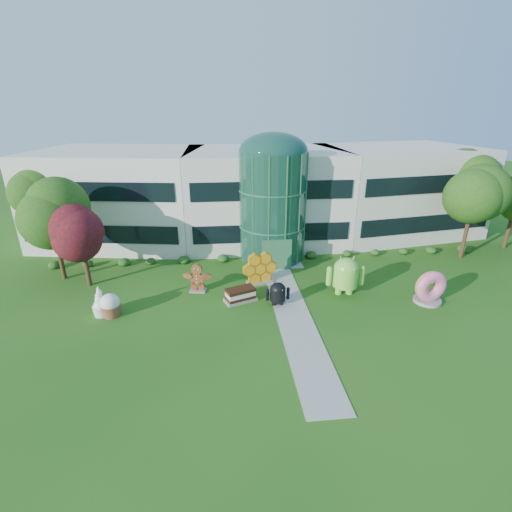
{
  "coord_description": "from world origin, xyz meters",
  "views": [
    {
      "loc": [
        -4.83,
        -20.6,
        13.62
      ],
      "look_at": [
        -2.11,
        6.0,
        2.6
      ],
      "focal_mm": 26.0,
      "sensor_mm": 36.0,
      "label": 1
    }
  ],
  "objects_px": {
    "android_black": "(278,292)",
    "gingerbread": "(197,278)",
    "donut": "(430,286)",
    "android_green": "(346,273)"
  },
  "relations": [
    {
      "from": "android_black",
      "to": "gingerbread",
      "type": "distance_m",
      "value": 6.51
    },
    {
      "from": "android_green",
      "to": "android_black",
      "type": "distance_m",
      "value": 5.57
    },
    {
      "from": "donut",
      "to": "gingerbread",
      "type": "relative_size",
      "value": 1.02
    },
    {
      "from": "android_green",
      "to": "android_black",
      "type": "bearing_deg",
      "value": -163.33
    },
    {
      "from": "donut",
      "to": "android_green",
      "type": "bearing_deg",
      "value": 153.85
    },
    {
      "from": "donut",
      "to": "gingerbread",
      "type": "xyz_separation_m",
      "value": [
        -16.98,
        3.49,
        -0.13
      ]
    },
    {
      "from": "android_green",
      "to": "gingerbread",
      "type": "xyz_separation_m",
      "value": [
        -11.25,
        1.58,
        -0.57
      ]
    },
    {
      "from": "android_green",
      "to": "gingerbread",
      "type": "relative_size",
      "value": 1.38
    },
    {
      "from": "android_black",
      "to": "donut",
      "type": "distance_m",
      "value": 11.14
    },
    {
      "from": "android_green",
      "to": "gingerbread",
      "type": "distance_m",
      "value": 11.38
    }
  ]
}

